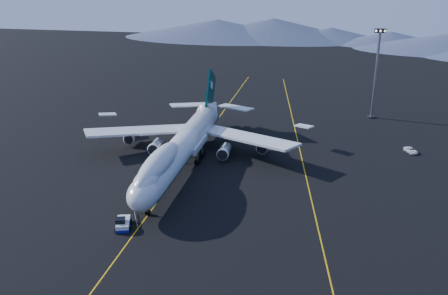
% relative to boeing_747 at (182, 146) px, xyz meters
% --- Properties ---
extents(ground, '(500.00, 500.00, 0.00)m').
position_rel_boeing_747_xyz_m(ground, '(-0.00, -0.03, -5.81)').
color(ground, black).
rests_on(ground, ground).
extents(taxiway_line_main, '(0.25, 220.00, 0.01)m').
position_rel_boeing_747_xyz_m(taxiway_line_main, '(-0.00, -0.03, -5.80)').
color(taxiway_line_main, '#E3AB0D').
rests_on(taxiway_line_main, ground).
extents(taxiway_line_side, '(28.08, 198.09, 0.01)m').
position_rel_boeing_747_xyz_m(taxiway_line_side, '(30.00, 9.97, -5.80)').
color(taxiway_line_side, '#E3AB0D').
rests_on(taxiway_line_side, ground).
extents(boeing_747, '(59.62, 72.43, 19.37)m').
position_rel_boeing_747_xyz_m(boeing_747, '(0.00, 0.00, 0.00)').
color(boeing_747, silver).
rests_on(boeing_747, ground).
extents(pushback_tug, '(4.18, 5.82, 2.29)m').
position_rel_boeing_747_xyz_m(pushback_tug, '(-3.00, -32.51, -5.09)').
color(pushback_tug, silver).
rests_on(pushback_tug, ground).
extents(service_van, '(3.86, 5.22, 1.32)m').
position_rel_boeing_747_xyz_m(service_van, '(59.04, 22.62, -5.16)').
color(service_van, white).
rests_on(service_van, ground).
extents(floodlight_mast, '(3.66, 2.75, 29.65)m').
position_rel_boeing_747_xyz_m(floodlight_mast, '(50.77, 55.09, 9.21)').
color(floodlight_mast, black).
rests_on(floodlight_mast, ground).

